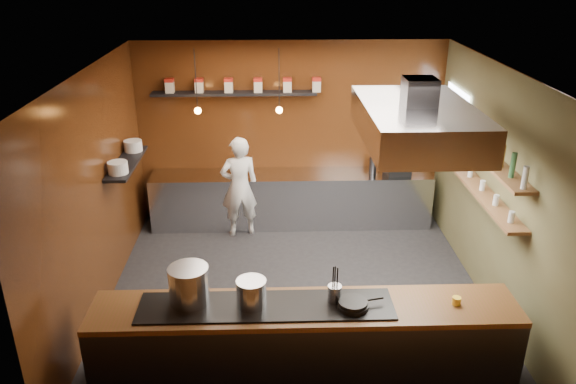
{
  "coord_description": "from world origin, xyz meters",
  "views": [
    {
      "loc": [
        -0.33,
        -6.4,
        4.25
      ],
      "look_at": [
        -0.11,
        0.4,
        1.34
      ],
      "focal_mm": 35.0,
      "sensor_mm": 36.0,
      "label": 1
    }
  ],
  "objects_px": {
    "stockpot_large": "(189,285)",
    "stockpot_small": "(251,293)",
    "chef": "(240,187)",
    "espresso_machine": "(398,162)",
    "extractor_hood": "(417,122)"
  },
  "relations": [
    {
      "from": "extractor_hood",
      "to": "chef",
      "type": "height_order",
      "value": "extractor_hood"
    },
    {
      "from": "stockpot_small",
      "to": "espresso_machine",
      "type": "relative_size",
      "value": 0.81
    },
    {
      "from": "extractor_hood",
      "to": "stockpot_small",
      "type": "height_order",
      "value": "extractor_hood"
    },
    {
      "from": "chef",
      "to": "extractor_hood",
      "type": "bearing_deg",
      "value": 121.87
    },
    {
      "from": "stockpot_large",
      "to": "stockpot_small",
      "type": "xyz_separation_m",
      "value": [
        0.63,
        -0.08,
        -0.06
      ]
    },
    {
      "from": "stockpot_small",
      "to": "stockpot_large",
      "type": "bearing_deg",
      "value": 172.91
    },
    {
      "from": "extractor_hood",
      "to": "stockpot_large",
      "type": "distance_m",
      "value": 3.04
    },
    {
      "from": "stockpot_large",
      "to": "chef",
      "type": "relative_size",
      "value": 0.25
    },
    {
      "from": "stockpot_small",
      "to": "chef",
      "type": "xyz_separation_m",
      "value": [
        -0.29,
        3.42,
        -0.26
      ]
    },
    {
      "from": "stockpot_small",
      "to": "espresso_machine",
      "type": "bearing_deg",
      "value": 58.53
    },
    {
      "from": "chef",
      "to": "espresso_machine",
      "type": "bearing_deg",
      "value": 175.04
    },
    {
      "from": "stockpot_small",
      "to": "chef",
      "type": "height_order",
      "value": "chef"
    },
    {
      "from": "stockpot_large",
      "to": "espresso_machine",
      "type": "xyz_separation_m",
      "value": [
        2.92,
        3.65,
        -0.05
      ]
    },
    {
      "from": "chef",
      "to": "stockpot_large",
      "type": "bearing_deg",
      "value": 72.22
    },
    {
      "from": "espresso_machine",
      "to": "chef",
      "type": "relative_size",
      "value": 0.23
    }
  ]
}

